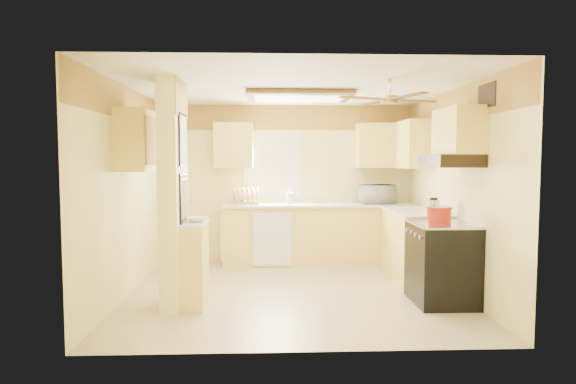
{
  "coord_description": "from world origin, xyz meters",
  "views": [
    {
      "loc": [
        -0.29,
        -5.88,
        1.65
      ],
      "look_at": [
        -0.05,
        0.35,
        1.21
      ],
      "focal_mm": 30.0,
      "sensor_mm": 36.0,
      "label": 1
    }
  ],
  "objects_px": {
    "stove": "(442,263)",
    "dutch_oven": "(439,215)",
    "microwave": "(377,194)",
    "kettle": "(434,207)",
    "bowl": "(197,219)"
  },
  "relations": [
    {
      "from": "microwave",
      "to": "bowl",
      "type": "relative_size",
      "value": 2.36
    },
    {
      "from": "microwave",
      "to": "bowl",
      "type": "distance_m",
      "value": 3.29
    },
    {
      "from": "stove",
      "to": "kettle",
      "type": "height_order",
      "value": "kettle"
    },
    {
      "from": "stove",
      "to": "dutch_oven",
      "type": "xyz_separation_m",
      "value": [
        -0.06,
        -0.03,
        0.55
      ]
    },
    {
      "from": "stove",
      "to": "dutch_oven",
      "type": "bearing_deg",
      "value": -155.73
    },
    {
      "from": "microwave",
      "to": "dutch_oven",
      "type": "bearing_deg",
      "value": 87.9
    },
    {
      "from": "dutch_oven",
      "to": "kettle",
      "type": "distance_m",
      "value": 0.58
    },
    {
      "from": "stove",
      "to": "microwave",
      "type": "bearing_deg",
      "value": 96.92
    },
    {
      "from": "stove",
      "to": "microwave",
      "type": "height_order",
      "value": "microwave"
    },
    {
      "from": "stove",
      "to": "microwave",
      "type": "relative_size",
      "value": 1.73
    },
    {
      "from": "bowl",
      "to": "stove",
      "type": "bearing_deg",
      "value": -0.85
    },
    {
      "from": "stove",
      "to": "dutch_oven",
      "type": "distance_m",
      "value": 0.56
    },
    {
      "from": "microwave",
      "to": "dutch_oven",
      "type": "relative_size",
      "value": 1.84
    },
    {
      "from": "stove",
      "to": "kettle",
      "type": "relative_size",
      "value": 4.09
    },
    {
      "from": "stove",
      "to": "kettle",
      "type": "distance_m",
      "value": 0.8
    }
  ]
}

